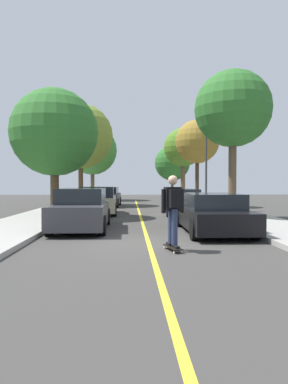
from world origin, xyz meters
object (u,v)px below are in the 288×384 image
(street_tree_right_near, at_px, (197,142))
(fire_hydrant, at_px, (232,211))
(parked_car_left_near, at_px, (98,201))
(parked_car_right_nearest, at_px, (212,213))
(street_tree_left_near, at_px, (81,136))
(street_tree_left_far, at_px, (92,150))
(street_tree_left_nearest, at_px, (54,133))
(street_tree_right_farthest, at_px, (172,163))
(skateboard, at_px, (173,247))
(parked_car_right_near, at_px, (182,202))
(streetlamp, at_px, (206,160))
(street_tree_right_nearest, at_px, (233,109))
(street_tree_right_far, at_px, (183,148))
(skateboarder, at_px, (173,206))
(parked_car_left_nearest, at_px, (82,210))
(parked_car_left_far, at_px, (106,197))

(street_tree_right_near, relative_size, fire_hydrant, 8.40)
(parked_car_left_near, distance_m, parked_car_right_nearest, 8.26)
(street_tree_left_near, distance_m, street_tree_left_far, 7.88)
(street_tree_left_nearest, bearing_deg, street_tree_right_farthest, 68.90)
(skateboard, bearing_deg, parked_car_right_near, 80.21)
(street_tree_right_near, relative_size, skateboard, 6.77)
(parked_car_right_nearest, bearing_deg, streetlamp, 78.83)
(street_tree_left_nearest, relative_size, street_tree_right_nearest, 0.91)
(street_tree_right_far, distance_m, skateboard, 22.74)
(street_tree_left_far, bearing_deg, skateboard, -79.48)
(parked_car_right_nearest, distance_m, street_tree_right_nearest, 6.21)
(parked_car_left_near, xyz_separation_m, street_tree_right_near, (6.34, 5.40, 3.77))
(street_tree_right_near, relative_size, street_tree_right_far, 0.93)
(street_tree_right_farthest, xyz_separation_m, streetlamp, (-0.14, -17.70, -0.86))
(skateboarder, bearing_deg, parked_car_left_near, 105.29)
(parked_car_left_near, bearing_deg, street_tree_right_near, 40.39)
(street_tree_right_nearest, distance_m, street_tree_right_farthest, 22.56)
(parked_car_right_nearest, bearing_deg, street_tree_right_nearest, 64.94)
(parked_car_left_near, relative_size, parked_car_right_near, 0.98)
(street_tree_right_far, xyz_separation_m, skateboard, (-3.58, -21.97, -4.65))
(parked_car_left_nearest, height_order, street_tree_left_nearest, street_tree_left_nearest)
(parked_car_right_nearest, xyz_separation_m, streetlamp, (1.75, 8.87, 2.34))
(streetlamp, distance_m, skateboarder, 12.65)
(parked_car_right_nearest, bearing_deg, street_tree_left_nearest, 140.41)
(street_tree_left_far, relative_size, streetlamp, 1.42)
(street_tree_right_farthest, bearing_deg, street_tree_left_nearest, -111.10)
(parked_car_left_far, relative_size, skateboarder, 2.44)
(street_tree_right_farthest, bearing_deg, parked_car_right_nearest, -94.06)
(street_tree_right_nearest, bearing_deg, street_tree_left_nearest, 171.63)
(fire_hydrant, bearing_deg, street_tree_left_far, 112.28)
(street_tree_left_nearest, xyz_separation_m, fire_hydrant, (7.84, -2.50, -3.57))
(street_tree_left_near, distance_m, skateboarder, 18.23)
(parked_car_right_near, height_order, street_tree_right_farthest, street_tree_right_farthest)
(street_tree_left_nearest, relative_size, skateboarder, 3.47)
(parked_car_right_nearest, height_order, parked_car_right_near, parked_car_right_near)
(parked_car_left_near, height_order, fire_hydrant, parked_car_left_near)
(skateboarder, bearing_deg, street_tree_right_farthest, 83.14)
(parked_car_left_nearest, distance_m, parked_car_right_near, 7.35)
(parked_car_left_nearest, height_order, street_tree_right_nearest, street_tree_right_nearest)
(street_tree_right_far, bearing_deg, street_tree_left_near, -149.61)
(street_tree_left_far, distance_m, street_tree_right_nearest, 19.66)
(street_tree_left_near, relative_size, fire_hydrant, 10.39)
(street_tree_left_nearest, relative_size, street_tree_left_far, 0.86)
(street_tree_right_near, xyz_separation_m, street_tree_right_farthest, (0.00, 14.21, -0.64))
(parked_car_right_near, bearing_deg, parked_car_right_nearest, -90.00)
(parked_car_right_nearest, xyz_separation_m, street_tree_right_near, (1.89, 12.36, 3.85))
(street_tree_right_near, height_order, skateboard, street_tree_right_near)
(parked_car_left_nearest, relative_size, parked_car_right_near, 1.03)
(parked_car_left_nearest, height_order, street_tree_right_near, street_tree_right_near)
(street_tree_right_nearest, bearing_deg, streetlamp, 91.62)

